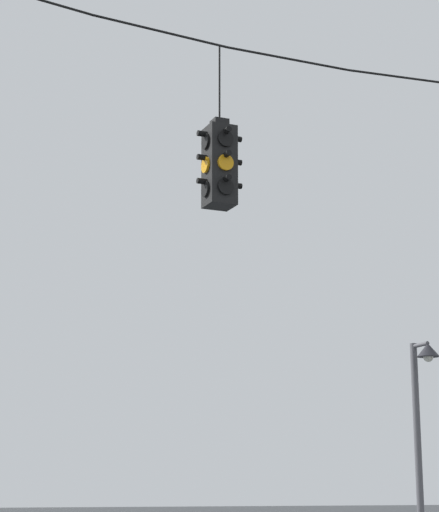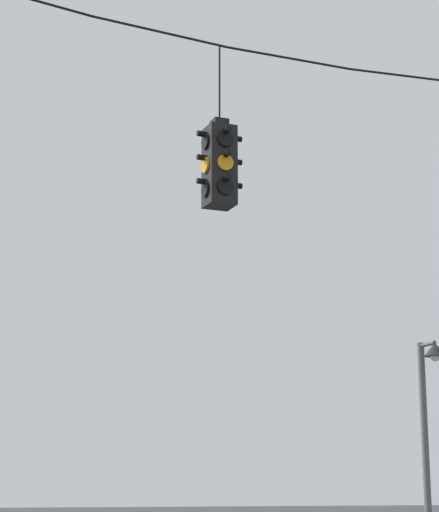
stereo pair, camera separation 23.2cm
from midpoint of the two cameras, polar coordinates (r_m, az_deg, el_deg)
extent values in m
cylinder|color=black|center=(12.49, -3.85, 12.67)|extent=(1.75, 0.03, 0.12)
cylinder|color=black|center=(13.10, 3.52, 11.17)|extent=(1.75, 0.03, 0.03)
cylinder|color=black|center=(13.94, 10.05, 10.01)|extent=(1.75, 0.03, 0.12)
cube|color=black|center=(12.13, -0.55, 5.12)|extent=(0.34, 0.34, 1.00)
cube|color=black|center=(12.32, -0.54, 7.56)|extent=(0.19, 0.19, 0.10)
cylinder|color=black|center=(12.52, -0.54, 9.89)|extent=(0.02, 0.02, 0.99)
cylinder|color=black|center=(12.07, -0.20, 6.73)|extent=(0.20, 0.03, 0.20)
cylinder|color=black|center=(12.06, -0.12, 7.20)|extent=(0.07, 0.12, 0.07)
cylinder|color=orange|center=(11.97, -0.20, 5.38)|extent=(0.20, 0.03, 0.20)
cylinder|color=black|center=(11.96, -0.12, 5.85)|extent=(0.07, 0.12, 0.07)
cylinder|color=black|center=(11.88, -0.21, 4.00)|extent=(0.20, 0.03, 0.20)
cylinder|color=black|center=(11.86, -0.12, 4.47)|extent=(0.07, 0.12, 0.07)
cylinder|color=black|center=(12.39, -0.88, 6.19)|extent=(0.20, 0.03, 0.20)
cylinder|color=black|center=(12.46, -0.96, 6.52)|extent=(0.07, 0.12, 0.07)
cylinder|color=orange|center=(12.29, -0.89, 4.87)|extent=(0.20, 0.03, 0.20)
cylinder|color=black|center=(12.36, -0.96, 5.21)|extent=(0.07, 0.12, 0.07)
cylinder|color=black|center=(12.20, -0.89, 3.52)|extent=(0.20, 0.03, 0.20)
cylinder|color=black|center=(12.27, -0.97, 3.87)|extent=(0.07, 0.12, 0.07)
cylinder|color=black|center=(12.16, -1.35, 6.57)|extent=(0.03, 0.20, 0.20)
cylinder|color=black|center=(12.18, -1.55, 7.00)|extent=(0.12, 0.07, 0.07)
cylinder|color=orange|center=(12.06, -1.36, 5.23)|extent=(0.03, 0.20, 0.20)
cylinder|color=black|center=(12.08, -1.56, 5.66)|extent=(0.12, 0.07, 0.07)
cylinder|color=black|center=(11.97, -1.37, 3.86)|extent=(0.03, 0.20, 0.20)
cylinder|color=black|center=(11.98, -1.57, 4.30)|extent=(0.12, 0.07, 0.07)
cylinder|color=black|center=(12.30, 0.25, 6.34)|extent=(0.03, 0.20, 0.20)
cylinder|color=black|center=(12.35, 0.45, 6.71)|extent=(0.12, 0.07, 0.07)
cylinder|color=orange|center=(12.20, 0.25, 5.01)|extent=(0.03, 0.20, 0.20)
cylinder|color=black|center=(12.25, 0.45, 5.38)|extent=(0.12, 0.07, 0.07)
cylinder|color=black|center=(12.11, 0.26, 3.66)|extent=(0.03, 0.20, 0.20)
cylinder|color=black|center=(12.15, 0.45, 4.04)|extent=(0.12, 0.07, 0.07)
cylinder|color=#515156|center=(17.33, 10.94, -11.81)|extent=(0.12, 0.12, 4.19)
cylinder|color=#515156|center=(17.32, 11.03, -5.00)|extent=(0.07, 0.42, 0.07)
cone|color=#232328|center=(17.13, 11.45, -5.28)|extent=(0.38, 0.38, 0.23)
sphere|color=silver|center=(17.12, 11.46, -5.66)|extent=(0.17, 0.17, 0.17)
camera|label=1|loc=(0.12, -90.56, 0.13)|focal=70.00mm
camera|label=2|loc=(0.12, 89.44, -0.13)|focal=70.00mm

